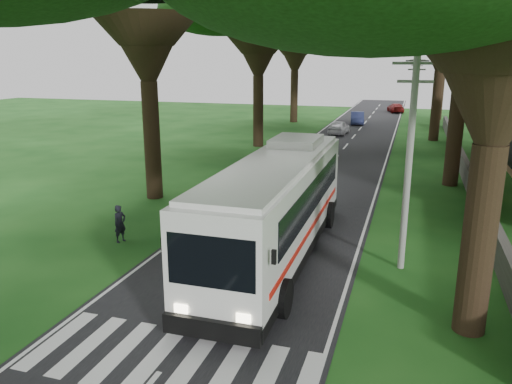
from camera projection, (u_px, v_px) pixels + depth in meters
name	position (u px, v px, depth m)	size (l,w,h in m)	color
ground	(200.00, 324.00, 14.68)	(140.00, 140.00, 0.00)	#144313
road	(333.00, 162.00, 37.71)	(8.00, 120.00, 0.04)	black
crosswalk	(169.00, 362.00, 12.83)	(8.00, 3.00, 0.01)	silver
property_wall	(463.00, 164.00, 34.03)	(0.35, 50.00, 1.20)	#383533
pole_near	(409.00, 158.00, 17.53)	(1.60, 0.24, 8.00)	gray
pole_mid	(414.00, 107.00, 35.96)	(1.60, 0.24, 8.00)	gray
pole_far	(415.00, 90.00, 54.38)	(1.60, 0.24, 8.00)	gray
tree_l_far	(296.00, 15.00, 58.15)	(13.51, 13.51, 15.46)	black
tree_r_far	(446.00, 26.00, 60.86)	(13.99, 13.99, 14.50)	black
coach_bus	(277.00, 205.00, 19.08)	(3.22, 13.33, 3.93)	white
distant_car_a	(339.00, 127.00, 51.07)	(1.67, 4.15, 1.41)	#A8A7AC
distant_car_b	(357.00, 118.00, 59.02)	(1.51, 4.33, 1.43)	navy
distant_car_c	(396.00, 108.00, 71.82)	(1.80, 4.43, 1.29)	maroon
pedestrian	(120.00, 224.00, 21.06)	(0.59, 0.39, 1.61)	black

